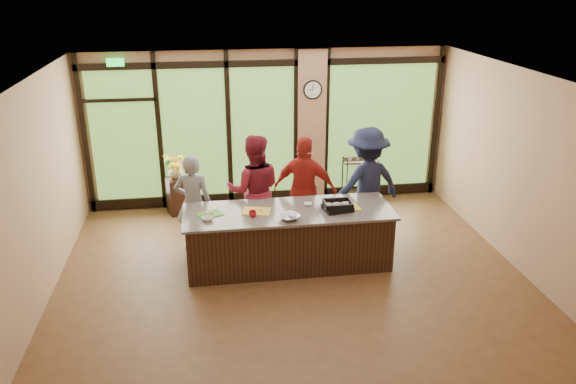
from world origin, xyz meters
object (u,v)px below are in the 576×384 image
object	(u,v)px
roasting_pan	(338,208)
island_base	(288,239)
flower_stand	(177,196)
bar_cart	(360,174)
cook_left	(193,203)
cook_right	(366,184)

from	to	relation	value
roasting_pan	island_base	bearing A→B (deg)	162.06
island_base	flower_stand	bearing A→B (deg)	127.65
roasting_pan	bar_cart	distance (m)	2.79
cook_left	bar_cart	distance (m)	3.69
bar_cart	cook_right	bearing A→B (deg)	-94.57
cook_left	bar_cart	xyz separation A→B (m)	(3.27, 1.70, -0.26)
island_base	roasting_pan	world-z (taller)	roasting_pan
island_base	cook_right	bearing A→B (deg)	28.49
island_base	cook_left	world-z (taller)	cook_left
island_base	flower_stand	size ratio (longest dim) A/B	4.40
island_base	cook_right	size ratio (longest dim) A/B	1.58
flower_stand	bar_cart	size ratio (longest dim) A/B	0.75
flower_stand	island_base	bearing A→B (deg)	-70.97
island_base	cook_left	xyz separation A→B (m)	(-1.45, 0.75, 0.38)
bar_cart	roasting_pan	bearing A→B (deg)	-104.87
flower_stand	bar_cart	world-z (taller)	bar_cart
cook_right	bar_cart	distance (m)	1.75
cook_right	roasting_pan	xyz separation A→B (m)	(-0.70, -0.89, -0.02)
cook_left	flower_stand	world-z (taller)	cook_left
cook_left	roasting_pan	xyz separation A→B (m)	(2.20, -0.85, 0.14)
island_base	cook_left	bearing A→B (deg)	152.52
roasting_pan	flower_stand	size ratio (longest dim) A/B	0.60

